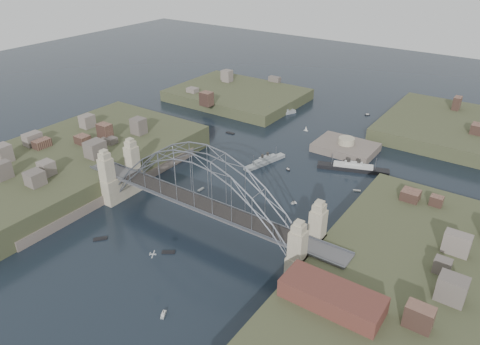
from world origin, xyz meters
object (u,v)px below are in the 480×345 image
(fort_island, at_px, (345,152))
(naval_cruiser_near, at_px, (265,162))
(ocean_liner, at_px, (353,168))
(naval_cruiser_far, at_px, (279,114))
(bridge, at_px, (201,191))
(wharf_shed, at_px, (332,297))

(fort_island, relative_size, naval_cruiser_near, 1.22)
(naval_cruiser_near, relative_size, ocean_liner, 0.76)
(naval_cruiser_far, relative_size, ocean_liner, 0.71)
(bridge, distance_m, naval_cruiser_far, 92.75)
(bridge, height_order, naval_cruiser_near, bridge)
(wharf_shed, relative_size, naval_cruiser_far, 1.18)
(fort_island, xyz_separation_m, naval_cruiser_near, (-19.29, -26.03, 1.18))
(naval_cruiser_far, bearing_deg, naval_cruiser_near, -65.35)
(wharf_shed, xyz_separation_m, naval_cruiser_far, (-71.44, 101.86, -9.08))
(ocean_liner, bearing_deg, bridge, -109.63)
(wharf_shed, bearing_deg, fort_island, 110.85)
(fort_island, height_order, wharf_shed, wharf_shed)
(naval_cruiser_far, xyz_separation_m, ocean_liner, (47.76, -30.90, 0.00))
(fort_island, bearing_deg, naval_cruiser_far, 155.64)
(wharf_shed, height_order, naval_cruiser_far, wharf_shed)
(bridge, xyz_separation_m, naval_cruiser_far, (-27.44, 87.86, -11.40))
(wharf_shed, distance_m, ocean_liner, 75.36)
(naval_cruiser_near, relative_size, naval_cruiser_far, 1.07)
(fort_island, relative_size, naval_cruiser_far, 1.30)
(fort_island, relative_size, wharf_shed, 1.10)
(bridge, distance_m, naval_cruiser_near, 46.02)
(wharf_shed, bearing_deg, naval_cruiser_near, 131.51)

